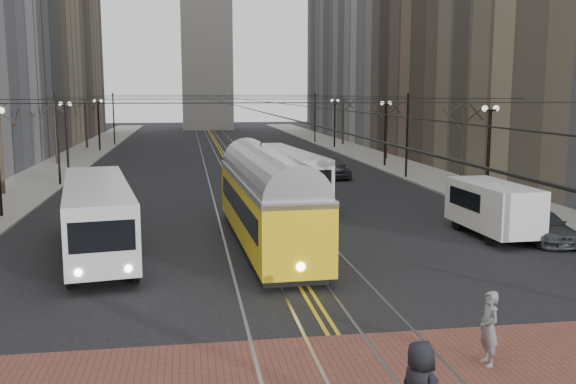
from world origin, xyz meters
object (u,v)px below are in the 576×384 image
object	(u,v)px
streetcar	(267,208)
sedan_grey	(332,168)
transit_bus	(97,218)
sedan_parked	(541,226)
pedestrian_b	(489,328)
cargo_van	(493,210)
rear_bus	(283,176)

from	to	relation	value
streetcar	sedan_grey	world-z (taller)	streetcar
transit_bus	sedan_grey	xyz separation A→B (m)	(14.96, 21.91, -0.68)
sedan_grey	sedan_parked	distance (m)	23.06
transit_bus	pedestrian_b	distance (m)	16.92
transit_bus	pedestrian_b	xyz separation A→B (m)	(10.89, -12.94, -0.55)
cargo_van	pedestrian_b	bearing A→B (deg)	-118.38
streetcar	rear_bus	bearing A→B (deg)	75.67
transit_bus	pedestrian_b	bearing A→B (deg)	-58.98
streetcar	rear_bus	size ratio (longest dim) A/B	1.15
cargo_van	pedestrian_b	distance (m)	14.89
rear_bus	sedan_parked	distance (m)	15.70
cargo_van	sedan_parked	bearing A→B (deg)	-32.44
rear_bus	sedan_parked	bearing A→B (deg)	-56.16
sedan_grey	pedestrian_b	world-z (taller)	pedestrian_b
streetcar	rear_bus	world-z (taller)	streetcar
rear_bus	sedan_parked	xyz separation A→B (m)	(9.92, -12.14, -0.90)
transit_bus	rear_bus	bearing A→B (deg)	41.25
pedestrian_b	rear_bus	bearing A→B (deg)	-176.66
cargo_van	sedan_parked	xyz separation A→B (m)	(1.80, -1.07, -0.57)
sedan_parked	pedestrian_b	bearing A→B (deg)	-122.72
streetcar	sedan_parked	distance (m)	12.38
pedestrian_b	streetcar	bearing A→B (deg)	-164.03
sedan_grey	sedan_parked	xyz separation A→B (m)	(4.43, -22.63, -0.13)
cargo_van	pedestrian_b	xyz separation A→B (m)	(-6.70, -13.29, -0.31)
transit_bus	pedestrian_b	size ratio (longest dim) A/B	6.41
sedan_grey	pedestrian_b	distance (m)	35.08
cargo_van	pedestrian_b	size ratio (longest dim) A/B	3.04
streetcar	cargo_van	size ratio (longest dim) A/B	2.46
transit_bus	rear_bus	world-z (taller)	rear_bus
pedestrian_b	transit_bus	bearing A→B (deg)	-139.91
streetcar	pedestrian_b	distance (m)	13.83
cargo_van	rear_bus	bearing A→B (deg)	124.65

